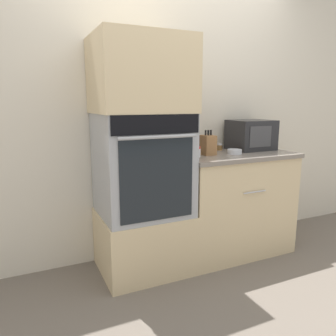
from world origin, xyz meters
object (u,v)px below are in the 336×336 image
wall_oven (143,164)px  knife_block (208,145)px  condiment_jar_far (198,152)px  microwave (251,135)px  bowl (235,152)px  condiment_jar_mid (182,147)px  condiment_jar_near (219,147)px

wall_oven → knife_block: (0.59, 0.00, 0.12)m
wall_oven → condiment_jar_far: (0.46, -0.07, 0.08)m
microwave → condiment_jar_far: microwave is taller
microwave → condiment_jar_far: bearing=-165.2°
wall_oven → knife_block: wall_oven is taller
wall_oven → bowl: wall_oven is taller
condiment_jar_mid → bowl: bearing=-26.6°
wall_oven → knife_block: size_ratio=3.75×
bowl → condiment_jar_near: bearing=89.4°
condiment_jar_near → condiment_jar_far: 0.45m
condiment_jar_near → condiment_jar_far: size_ratio=0.72×
condiment_jar_far → bowl: bearing=2.5°
wall_oven → condiment_jar_mid: 0.46m
knife_block → condiment_jar_mid: bearing=139.5°
microwave → bowl: microwave is taller
bowl → condiment_jar_near: 0.24m
bowl → condiment_jar_far: 0.37m
knife_block → condiment_jar_far: 0.16m
wall_oven → condiment_jar_far: size_ratio=9.09×
knife_block → condiment_jar_far: knife_block is taller
bowl → condiment_jar_far: condiment_jar_far is taller
wall_oven → bowl: 0.83m
bowl → condiment_jar_near: condiment_jar_near is taller
knife_block → condiment_jar_mid: 0.23m
wall_oven → knife_block: bearing=0.2°
knife_block → condiment_jar_near: 0.30m
knife_block → condiment_jar_mid: size_ratio=1.79×
wall_oven → condiment_jar_mid: (0.42, 0.15, 0.09)m
wall_oven → microwave: size_ratio=2.06×
bowl → condiment_jar_near: (0.00, 0.24, 0.01)m
microwave → knife_block: size_ratio=1.82×
wall_oven → condiment_jar_far: 0.47m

